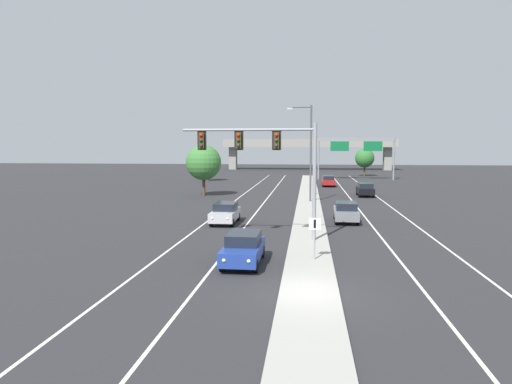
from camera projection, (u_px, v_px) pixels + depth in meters
ground_plane at (309, 295)px, 18.38m from camera, size 260.00×260.00×0.00m
median_island at (309, 221)px, 36.16m from camera, size 2.40×110.00×0.15m
lane_stripe_oncoming_center at (259, 209)px, 43.62m from camera, size 0.14×100.00×0.01m
lane_stripe_receding_center at (360, 210)px, 42.56m from camera, size 0.14×100.00×0.01m
edge_stripe_left at (225, 208)px, 43.99m from camera, size 0.14×100.00×0.01m
edge_stripe_right at (396, 211)px, 42.19m from camera, size 0.14×100.00×0.01m
overhead_signal_mast at (268, 153)px, 28.22m from camera, size 8.32×0.44×7.20m
median_sign_post at (315, 232)px, 23.42m from camera, size 0.60×0.10×2.20m
street_lamp_median at (309, 147)px, 47.68m from camera, size 2.58×0.28×10.00m
car_oncoming_blue at (243, 248)px, 23.17m from camera, size 1.83×4.48×1.58m
car_oncoming_silver at (225, 213)px, 35.38m from camera, size 1.83×4.47×1.58m
car_receding_grey at (346, 212)px, 36.00m from camera, size 1.90×4.50×1.58m
car_receding_black at (365, 189)px, 54.37m from camera, size 1.87×4.49×1.58m
car_receding_red at (328, 181)px, 67.75m from camera, size 1.83×4.47×1.58m
highway_sign_gantry at (356, 145)px, 80.11m from camera, size 13.28×0.42×7.50m
overpass_bridge at (309, 147)px, 114.22m from camera, size 42.40×6.40×7.65m
tree_far_left_c at (208, 162)px, 78.00m from camera, size 3.48×3.48×5.04m
tree_far_right_a at (365, 158)px, 90.18m from camera, size 3.77×3.77×5.45m
tree_far_left_a at (204, 163)px, 54.54m from camera, size 4.20×4.20×6.08m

